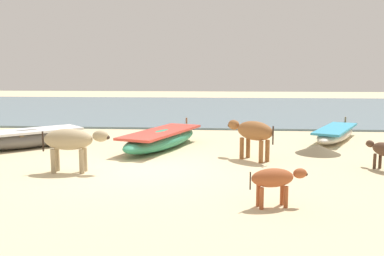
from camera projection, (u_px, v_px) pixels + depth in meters
name	position (u px, v px, depth m)	size (l,w,h in m)	color
ground	(143.00, 168.00, 9.85)	(80.00, 80.00, 0.00)	beige
sea_water	(195.00, 108.00, 26.32)	(60.00, 20.00, 0.08)	slate
fishing_boat_1	(336.00, 133.00, 13.86)	(2.41, 3.80, 0.63)	beige
fishing_boat_2	(26.00, 138.00, 12.47)	(3.40, 3.35, 0.74)	#5B5651
fishing_boat_4	(162.00, 139.00, 12.37)	(2.31, 4.13, 0.74)	#338C66
cow_adult_dun	(71.00, 141.00, 9.35)	(1.55, 0.50, 1.00)	tan
calf_near_rust	(275.00, 179.00, 6.95)	(1.01, 0.48, 0.67)	#9E4C28
calf_far_dark	(384.00, 150.00, 9.58)	(0.57, 0.98, 0.66)	#4C3323
cow_second_adult_brown	(253.00, 132.00, 10.68)	(1.30, 1.30, 1.02)	brown
debris_pile_0	(318.00, 149.00, 11.58)	(1.24, 1.24, 0.25)	brown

